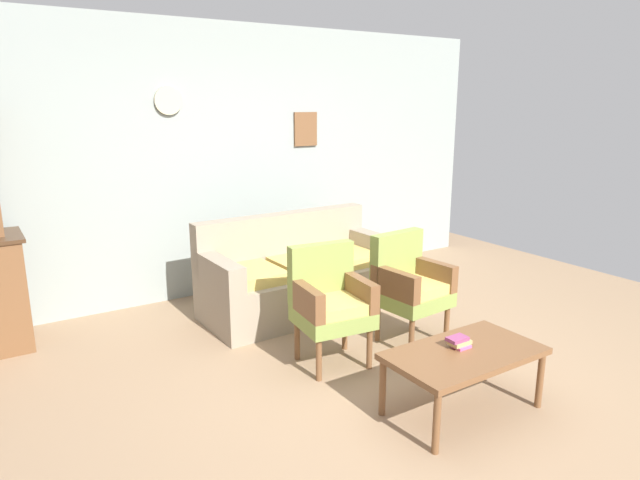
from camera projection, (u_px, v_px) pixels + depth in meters
ground_plane at (390, 389)px, 3.89m from camera, size 7.68×7.68×0.00m
wall_back_with_decor at (228, 161)px, 5.71m from camera, size 6.40×0.09×2.70m
floral_couch at (298, 277)px, 5.29m from camera, size 1.83×0.83×0.90m
armchair_near_couch_end at (330, 300)px, 4.20m from camera, size 0.57×0.55×0.90m
armchair_row_middle at (409, 283)px, 4.59m from camera, size 0.56×0.54×0.90m
coffee_table at (464, 357)px, 3.54m from camera, size 1.00×0.56×0.42m
book_stack_on_table at (459, 342)px, 3.58m from camera, size 0.15×0.11×0.07m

